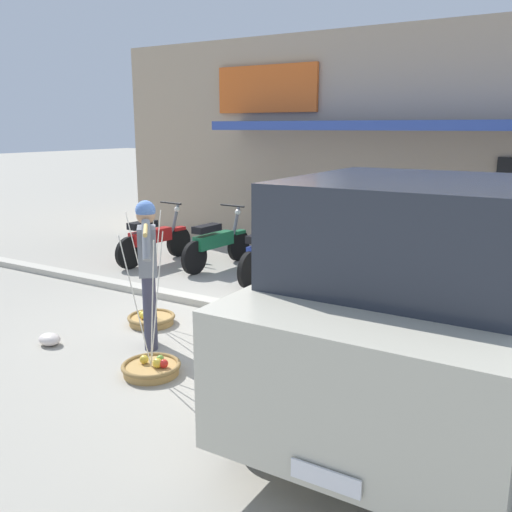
{
  "coord_description": "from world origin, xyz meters",
  "views": [
    {
      "loc": [
        3.9,
        -5.38,
        2.47
      ],
      "look_at": [
        0.26,
        0.6,
        0.85
      ],
      "focal_mm": 39.07,
      "sensor_mm": 36.0,
      "label": 1
    }
  ],
  "objects_px": {
    "parked_truck": "(431,294)",
    "plastic_litter_bag": "(50,339)",
    "motorcycle_nearest_shop": "(153,239)",
    "fruit_basket_left_side": "(151,367)",
    "wooden_crate": "(432,299)",
    "fruit_basket_right_side": "(151,318)",
    "fruit_vendor": "(148,264)",
    "motorcycle_second_in_row": "(216,243)",
    "motorcycle_third_in_row": "(268,253)"
  },
  "relations": [
    {
      "from": "fruit_basket_right_side",
      "to": "motorcycle_nearest_shop",
      "type": "bearing_deg",
      "value": 130.78
    },
    {
      "from": "plastic_litter_bag",
      "to": "fruit_basket_right_side",
      "type": "bearing_deg",
      "value": 65.33
    },
    {
      "from": "motorcycle_third_in_row",
      "to": "wooden_crate",
      "type": "height_order",
      "value": "motorcycle_third_in_row"
    },
    {
      "from": "parked_truck",
      "to": "wooden_crate",
      "type": "xyz_separation_m",
      "value": [
        -0.62,
        2.7,
        -0.87
      ]
    },
    {
      "from": "fruit_basket_left_side",
      "to": "plastic_litter_bag",
      "type": "xyz_separation_m",
      "value": [
        -1.54,
        -0.02,
        -0.01
      ]
    },
    {
      "from": "plastic_litter_bag",
      "to": "motorcycle_third_in_row",
      "type": "bearing_deg",
      "value": 79.12
    },
    {
      "from": "fruit_basket_left_side",
      "to": "motorcycle_third_in_row",
      "type": "bearing_deg",
      "value": 102.16
    },
    {
      "from": "motorcycle_second_in_row",
      "to": "parked_truck",
      "type": "distance_m",
      "value": 5.53
    },
    {
      "from": "motorcycle_nearest_shop",
      "to": "parked_truck",
      "type": "bearing_deg",
      "value": -25.9
    },
    {
      "from": "motorcycle_third_in_row",
      "to": "plastic_litter_bag",
      "type": "distance_m",
      "value": 3.88
    },
    {
      "from": "fruit_vendor",
      "to": "plastic_litter_bag",
      "type": "bearing_deg",
      "value": -150.4
    },
    {
      "from": "parked_truck",
      "to": "wooden_crate",
      "type": "height_order",
      "value": "parked_truck"
    },
    {
      "from": "parked_truck",
      "to": "plastic_litter_bag",
      "type": "xyz_separation_m",
      "value": [
        -4.08,
        -0.91,
        -0.96
      ]
    },
    {
      "from": "motorcycle_third_in_row",
      "to": "motorcycle_second_in_row",
      "type": "bearing_deg",
      "value": 169.67
    },
    {
      "from": "fruit_basket_left_side",
      "to": "plastic_litter_bag",
      "type": "height_order",
      "value": "fruit_basket_left_side"
    },
    {
      "from": "motorcycle_second_in_row",
      "to": "wooden_crate",
      "type": "relative_size",
      "value": 4.14
    },
    {
      "from": "fruit_basket_right_side",
      "to": "fruit_basket_left_side",
      "type": "bearing_deg",
      "value": -48.12
    },
    {
      "from": "motorcycle_nearest_shop",
      "to": "fruit_basket_left_side",
      "type": "bearing_deg",
      "value": -48.88
    },
    {
      "from": "motorcycle_nearest_shop",
      "to": "motorcycle_third_in_row",
      "type": "bearing_deg",
      "value": 2.05
    },
    {
      "from": "fruit_basket_right_side",
      "to": "motorcycle_second_in_row",
      "type": "relative_size",
      "value": 0.8
    },
    {
      "from": "fruit_basket_right_side",
      "to": "motorcycle_second_in_row",
      "type": "xyz_separation_m",
      "value": [
        -1.0,
        2.86,
        0.38
      ]
    },
    {
      "from": "fruit_basket_left_side",
      "to": "motorcycle_third_in_row",
      "type": "xyz_separation_m",
      "value": [
        -0.81,
        3.77,
        0.38
      ]
    },
    {
      "from": "fruit_vendor",
      "to": "motorcycle_nearest_shop",
      "type": "bearing_deg",
      "value": 130.99
    },
    {
      "from": "motorcycle_second_in_row",
      "to": "plastic_litter_bag",
      "type": "height_order",
      "value": "motorcycle_second_in_row"
    },
    {
      "from": "motorcycle_nearest_shop",
      "to": "motorcycle_second_in_row",
      "type": "bearing_deg",
      "value": 14.11
    },
    {
      "from": "fruit_basket_left_side",
      "to": "parked_truck",
      "type": "distance_m",
      "value": 2.85
    },
    {
      "from": "parked_truck",
      "to": "fruit_basket_left_side",
      "type": "bearing_deg",
      "value": -160.63
    },
    {
      "from": "motorcycle_third_in_row",
      "to": "fruit_basket_left_side",
      "type": "bearing_deg",
      "value": -77.84
    },
    {
      "from": "plastic_litter_bag",
      "to": "wooden_crate",
      "type": "distance_m",
      "value": 5.0
    },
    {
      "from": "fruit_basket_left_side",
      "to": "fruit_basket_right_side",
      "type": "bearing_deg",
      "value": 131.88
    },
    {
      "from": "motorcycle_nearest_shop",
      "to": "wooden_crate",
      "type": "bearing_deg",
      "value": -1.04
    },
    {
      "from": "fruit_basket_left_side",
      "to": "fruit_basket_right_side",
      "type": "xyz_separation_m",
      "value": [
        -1.01,
        1.13,
        0.0
      ]
    },
    {
      "from": "motorcycle_second_in_row",
      "to": "wooden_crate",
      "type": "bearing_deg",
      "value": -5.78
    },
    {
      "from": "parked_truck",
      "to": "plastic_litter_bag",
      "type": "relative_size",
      "value": 16.89
    },
    {
      "from": "fruit_vendor",
      "to": "wooden_crate",
      "type": "bearing_deg",
      "value": 51.28
    },
    {
      "from": "motorcycle_third_in_row",
      "to": "fruit_vendor",
      "type": "bearing_deg",
      "value": -84.54
    },
    {
      "from": "fruit_basket_right_side",
      "to": "plastic_litter_bag",
      "type": "bearing_deg",
      "value": -114.67
    },
    {
      "from": "fruit_vendor",
      "to": "fruit_basket_right_side",
      "type": "xyz_separation_m",
      "value": [
        -0.51,
        0.56,
        -0.9
      ]
    },
    {
      "from": "wooden_crate",
      "to": "motorcycle_second_in_row",
      "type": "bearing_deg",
      "value": 174.22
    },
    {
      "from": "fruit_vendor",
      "to": "plastic_litter_bag",
      "type": "distance_m",
      "value": 1.5
    },
    {
      "from": "motorcycle_third_in_row",
      "to": "plastic_litter_bag",
      "type": "xyz_separation_m",
      "value": [
        -0.73,
        -3.79,
        -0.38
      ]
    },
    {
      "from": "fruit_vendor",
      "to": "wooden_crate",
      "type": "relative_size",
      "value": 3.85
    },
    {
      "from": "motorcycle_nearest_shop",
      "to": "parked_truck",
      "type": "xyz_separation_m",
      "value": [
        5.75,
        -2.79,
        0.58
      ]
    },
    {
      "from": "fruit_basket_left_side",
      "to": "motorcycle_second_in_row",
      "type": "height_order",
      "value": "fruit_basket_left_side"
    },
    {
      "from": "plastic_litter_bag",
      "to": "wooden_crate",
      "type": "relative_size",
      "value": 0.64
    },
    {
      "from": "fruit_basket_right_side",
      "to": "wooden_crate",
      "type": "bearing_deg",
      "value": 40.02
    },
    {
      "from": "motorcycle_third_in_row",
      "to": "parked_truck",
      "type": "xyz_separation_m",
      "value": [
        3.35,
        -2.88,
        0.58
      ]
    },
    {
      "from": "plastic_litter_bag",
      "to": "fruit_vendor",
      "type": "bearing_deg",
      "value": 29.6
    },
    {
      "from": "motorcycle_second_in_row",
      "to": "parked_truck",
      "type": "height_order",
      "value": "parked_truck"
    },
    {
      "from": "motorcycle_nearest_shop",
      "to": "wooden_crate",
      "type": "xyz_separation_m",
      "value": [
        5.14,
        -0.09,
        -0.29
      ]
    }
  ]
}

